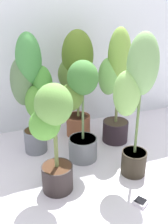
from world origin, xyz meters
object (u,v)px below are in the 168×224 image
at_px(potted_plant_back_right, 117,84).
at_px(potted_plant_center, 80,108).
at_px(potted_plant_back_left, 31,88).
at_px(potted_plant_back_center, 76,74).
at_px(hygrometer_box, 140,202).
at_px(potted_plant_front_left, 53,132).
at_px(potted_plant_front_right, 136,96).

height_order(potted_plant_back_right, potted_plant_center, potted_plant_back_right).
height_order(potted_plant_back_left, potted_plant_back_center, potted_plant_back_left).
bearing_deg(potted_plant_back_left, potted_plant_back_center, 20.70).
xyz_separation_m(potted_plant_back_left, hygrometer_box, (0.50, -0.85, -0.56)).
relative_size(potted_plant_back_right, hygrometer_box, 9.15).
xyz_separation_m(potted_plant_front_left, potted_plant_back_right, (0.68, 0.46, 0.11)).
height_order(potted_plant_back_left, hygrometer_box, potted_plant_back_left).
bearing_deg(potted_plant_front_right, hygrometer_box, -107.21).
distance_m(potted_plant_back_left, hygrometer_box, 1.13).
xyz_separation_m(potted_plant_front_right, hygrometer_box, (-0.09, -0.30, -0.60)).
height_order(potted_plant_front_right, potted_plant_center, potted_plant_front_right).
bearing_deg(potted_plant_front_left, hygrometer_box, -35.06).
bearing_deg(potted_plant_back_center, potted_plant_back_left, -159.30).
bearing_deg(potted_plant_back_left, potted_plant_back_right, -5.39).
distance_m(potted_plant_back_center, potted_plant_back_right, 0.37).
bearing_deg(hygrometer_box, potted_plant_back_right, -136.73).
bearing_deg(potted_plant_front_right, potted_plant_center, 131.62).
distance_m(potted_plant_front_left, potted_plant_front_right, 0.59).
bearing_deg(potted_plant_center, potted_plant_back_left, 143.07).
relative_size(potted_plant_back_left, potted_plant_front_right, 0.97).
bearing_deg(potted_plant_back_right, hygrometer_box, -105.12).
xyz_separation_m(potted_plant_front_left, hygrometer_box, (0.47, -0.33, -0.42)).
bearing_deg(potted_plant_back_right, potted_plant_center, -156.44).
relative_size(potted_plant_front_right, hygrometer_box, 9.25).
xyz_separation_m(potted_plant_back_center, potted_plant_center, (-0.10, -0.40, -0.15)).
relative_size(potted_plant_front_left, potted_plant_back_right, 0.74).
bearing_deg(hygrometer_box, potted_plant_back_center, -117.12).
relative_size(potted_plant_back_left, hygrometer_box, 8.97).
bearing_deg(potted_plant_back_right, potted_plant_back_center, 142.14).
bearing_deg(potted_plant_back_left, hygrometer_box, -59.55).
bearing_deg(hygrometer_box, potted_plant_front_left, -66.67).
distance_m(potted_plant_back_right, potted_plant_center, 0.44).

